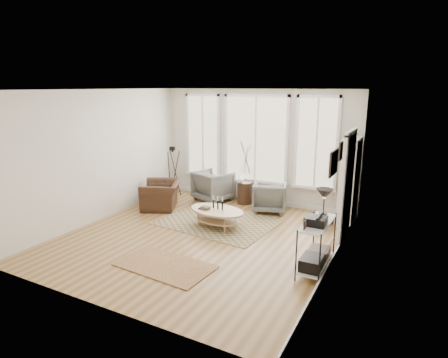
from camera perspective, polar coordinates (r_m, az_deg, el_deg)
The scene contains 17 objects.
room at distance 7.24m, azimuth -3.37°, elevation 1.69°, with size 5.50×5.54×2.90m.
bay_window at distance 9.58m, azimuth 4.83°, elevation 5.80°, with size 4.14×0.12×2.24m.
door at distance 7.49m, azimuth 18.32°, elevation -0.96°, with size 0.09×1.06×2.22m.
bookcase at distance 8.59m, azimuth 18.57°, elevation -0.28°, with size 0.31×0.85×2.06m.
low_shelf at distance 6.37m, azimuth 13.95°, elevation -9.10°, with size 0.38×1.08×1.30m.
wall_art at distance 5.96m, azimuth 16.63°, elevation 2.89°, with size 0.04×0.88×0.44m.
rug_main at distance 8.44m, azimuth -0.94°, elevation -6.54°, with size 2.46×1.84×0.01m, color brown.
rug_runner at distance 6.58m, azimuth -9.00°, elevation -12.85°, with size 1.63×0.90×0.01m, color brown.
coffee_table at distance 8.05m, azimuth -1.17°, elevation -5.26°, with size 1.35×0.96×0.58m.
armchair_left at distance 9.90m, azimuth -1.63°, elevation -1.02°, with size 0.85×0.88×0.80m, color #62625E.
armchair_right at distance 9.13m, azimuth 6.98°, elevation -2.69°, with size 0.77×0.79×0.72m, color #62625E.
side_table at distance 9.55m, azimuth 3.22°, elevation 0.69°, with size 0.38×0.38×1.60m.
vase at distance 9.50m, azimuth 2.33°, elevation 0.09°, with size 0.22×0.22×0.23m, color silver.
accent_chair at distance 9.44m, azimuth -9.55°, elevation -2.41°, with size 0.89×1.02×0.66m, color #362115.
tripod_camera at distance 10.35m, azimuth -7.76°, elevation 0.84°, with size 0.48×0.48×1.37m.
book_stack_near at distance 8.60m, azimuth 15.24°, elevation -5.99°, with size 0.24×0.31×0.20m, color brown.
book_stack_far at distance 8.23m, azimuth 14.61°, elevation -6.99°, with size 0.20×0.25×0.16m, color brown.
Camera 1 is at (3.67, -6.03, 2.97)m, focal length 30.00 mm.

